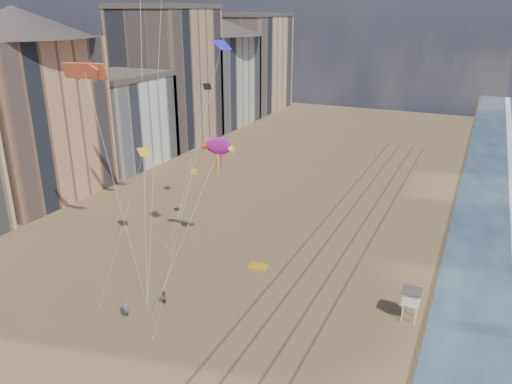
# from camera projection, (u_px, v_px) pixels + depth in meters

# --- Properties ---
(wet_sand) EXTENTS (260.00, 260.00, 0.00)m
(wet_sand) POSITION_uv_depth(u_px,v_px,m) (480.00, 258.00, 59.28)
(wet_sand) COLOR #42301E
(wet_sand) RESTS_ON ground
(tracks) EXTENTS (7.68, 120.00, 0.01)m
(tracks) POSITION_uv_depth(u_px,v_px,m) (321.00, 267.00, 57.26)
(tracks) COLOR brown
(tracks) RESTS_ON ground
(buildings) EXTENTS (34.72, 131.35, 29.00)m
(buildings) POSITION_uv_depth(u_px,v_px,m) (152.00, 84.00, 102.00)
(buildings) COLOR #C6B284
(buildings) RESTS_ON ground
(lifeguard_stand) EXTENTS (1.78, 1.78, 3.22)m
(lifeguard_stand) POSITION_uv_depth(u_px,v_px,m) (411.00, 297.00, 46.62)
(lifeguard_stand) COLOR silver
(lifeguard_stand) RESTS_ON ground
(grounded_kite) EXTENTS (2.26, 1.62, 0.24)m
(grounded_kite) POSITION_uv_depth(u_px,v_px,m) (258.00, 266.00, 57.12)
(grounded_kite) COLOR #FF9D15
(grounded_kite) RESTS_ON ground
(show_kite) EXTENTS (3.82, 7.02, 18.43)m
(show_kite) POSITION_uv_depth(u_px,v_px,m) (218.00, 146.00, 54.60)
(show_kite) COLOR #961784
(show_kite) RESTS_ON ground
(kite_flyer_a) EXTENTS (0.85, 0.77, 1.94)m
(kite_flyer_a) POSITION_uv_depth(u_px,v_px,m) (126.00, 309.00, 47.51)
(kite_flyer_a) COLOR slate
(kite_flyer_a) RESTS_ON ground
(kite_flyer_b) EXTENTS (0.83, 0.70, 1.53)m
(kite_flyer_b) POSITION_uv_depth(u_px,v_px,m) (164.00, 298.00, 49.68)
(kite_flyer_b) COLOR brown
(kite_flyer_b) RESTS_ON ground
(small_kites) EXTENTS (12.99, 15.16, 17.60)m
(small_kites) POSITION_uv_depth(u_px,v_px,m) (190.00, 109.00, 54.72)
(small_kites) COLOR orange
(small_kites) RESTS_ON ground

